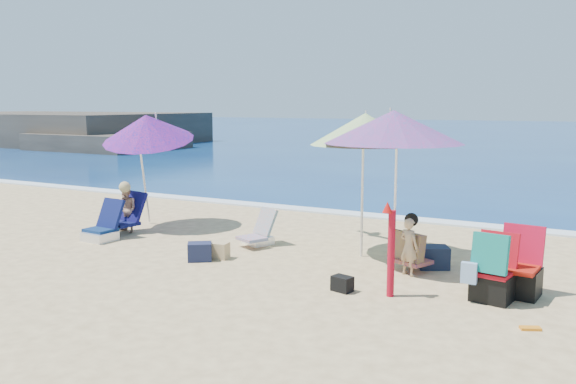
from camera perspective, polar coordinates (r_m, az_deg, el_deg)
The scene contains 19 objects.
ground at distance 8.46m, azimuth -1.39°, elevation -8.43°, with size 120.00×120.00×0.00m.
sea at distance 52.27m, azimuth 23.62°, elevation 5.08°, with size 120.00×80.00×0.12m.
foam at distance 13.02m, azimuth 9.67°, elevation -2.42°, with size 120.00×0.50×0.04m.
headland at distance 41.20m, azimuth -21.57°, elevation 5.32°, with size 20.50×11.50×2.60m.
umbrella_turquoise at distance 9.01m, azimuth 10.23°, elevation 6.24°, with size 2.60×2.60×2.42m.
umbrella_striped at distance 9.55m, azimuth 7.51°, elevation 6.07°, with size 2.27×2.27×2.37m.
umbrella_blue at distance 11.98m, azimuth -13.52°, elevation 6.09°, with size 2.35×2.39×2.45m.
furled_umbrella at distance 7.65m, azimuth 9.92°, elevation -5.07°, with size 0.18×0.20×1.25m.
chair_navy at distance 11.30m, azimuth -17.57°, elevation -3.48°, with size 0.59×0.71×0.73m.
chair_rainbow at distance 10.42m, azimuth -2.89°, elevation -4.22°, with size 0.68×0.83×0.64m.
camp_chair_left at distance 8.24m, azimuth 21.54°, elevation -7.53°, with size 0.60×0.64×0.91m.
camp_chair_right at distance 7.88m, azimuth 19.19°, elevation -7.72°, with size 0.62×0.60×0.90m.
person_center at distance 8.80m, azimuth 11.65°, elevation -5.14°, with size 0.70×0.62×0.86m.
person_left at distance 11.75m, azimuth -15.41°, elevation -1.62°, with size 0.68×0.75×1.01m.
bag_navy_a at distance 9.48m, azimuth -8.58°, elevation -5.75°, with size 0.46×0.43×0.29m.
bag_tan at distance 9.57m, azimuth -6.73°, elevation -5.66°, with size 0.33×0.25×0.26m.
bag_navy_b at distance 9.22m, azimuth 13.92°, elevation -6.17°, with size 0.55×0.51×0.34m.
bag_black_b at distance 7.93m, azimuth 5.29°, elevation -8.87°, with size 0.30×0.24×0.20m.
orange_item at distance 7.17m, azimuth 22.49°, elevation -12.14°, with size 0.24×0.18×0.03m.
Camera 1 is at (3.97, -7.05, 2.47)m, focal length 36.58 mm.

